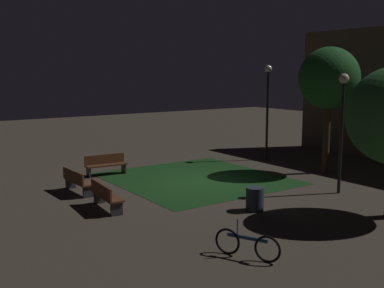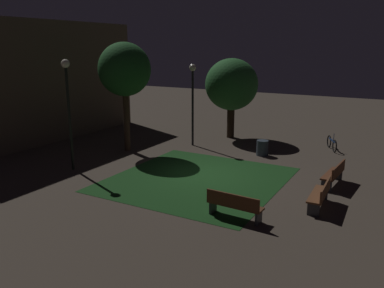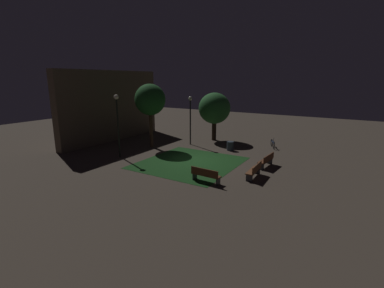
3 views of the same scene
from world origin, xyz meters
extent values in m
plane|color=#473D33|center=(0.00, 0.00, 0.00)|extent=(60.00, 60.00, 0.00)
cube|color=#194219|center=(-0.73, 0.09, 0.01)|extent=(7.00, 6.61, 0.01)
cube|color=brown|center=(-1.26, -4.83, 0.45)|extent=(1.82, 0.55, 0.06)
cube|color=brown|center=(-1.25, -5.04, 0.68)|extent=(1.80, 0.13, 0.40)
cube|color=#2D2D33|center=(-2.06, -4.86, 0.21)|extent=(0.09, 0.39, 0.42)
cube|color=#2D2D33|center=(-0.46, -4.80, 0.21)|extent=(0.09, 0.39, 0.42)
cube|color=brown|center=(1.26, -4.83, 0.45)|extent=(1.83, 0.61, 0.06)
cube|color=brown|center=(1.24, -5.04, 0.68)|extent=(1.80, 0.19, 0.40)
cube|color=#2D2D33|center=(0.46, -4.77, 0.21)|extent=(0.11, 0.39, 0.42)
cube|color=#2D2D33|center=(2.06, -4.89, 0.21)|extent=(0.11, 0.39, 0.42)
cube|color=#512D19|center=(-3.46, -2.74, 0.45)|extent=(0.58, 1.82, 0.06)
cube|color=#512D19|center=(-3.67, -2.73, 0.68)|extent=(0.16, 1.80, 0.40)
cube|color=#2D2D33|center=(-3.41, -1.94, 0.21)|extent=(0.39, 0.10, 0.42)
cube|color=#2D2D33|center=(-3.50, -3.54, 0.21)|extent=(0.39, 0.10, 0.42)
cylinder|color=#423021|center=(1.56, 5.47, 1.72)|extent=(0.31, 0.31, 3.45)
ellipsoid|color=#1E5623|center=(1.56, 5.47, 4.17)|extent=(2.62, 2.62, 2.67)
cylinder|color=black|center=(-2.22, 5.52, 2.22)|extent=(0.12, 0.12, 4.44)
sphere|color=#F2EDCC|center=(-2.22, 5.52, 4.59)|extent=(0.36, 0.36, 0.36)
cylinder|color=black|center=(4.19, 3.05, 2.02)|extent=(0.12, 0.12, 4.04)
sphere|color=#F2EDCC|center=(4.19, 3.05, 4.19)|extent=(0.36, 0.36, 0.36)
cylinder|color=#2D3842|center=(4.07, -0.98, 0.38)|extent=(0.58, 0.58, 0.76)
torus|color=black|center=(7.35, -3.56, 0.33)|extent=(0.62, 0.34, 0.66)
torus|color=black|center=(6.42, -4.01, 0.33)|extent=(0.62, 0.34, 0.66)
cube|color=navy|center=(6.89, -3.78, 0.51)|extent=(0.94, 0.48, 0.08)
cylinder|color=navy|center=(6.66, -3.90, 0.73)|extent=(0.03, 0.03, 0.40)
camera|label=1|loc=(14.86, -10.88, 4.41)|focal=43.52mm
camera|label=2|loc=(-14.27, -7.24, 5.31)|focal=37.16mm
camera|label=3|loc=(-16.80, -9.89, 5.89)|focal=25.69mm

